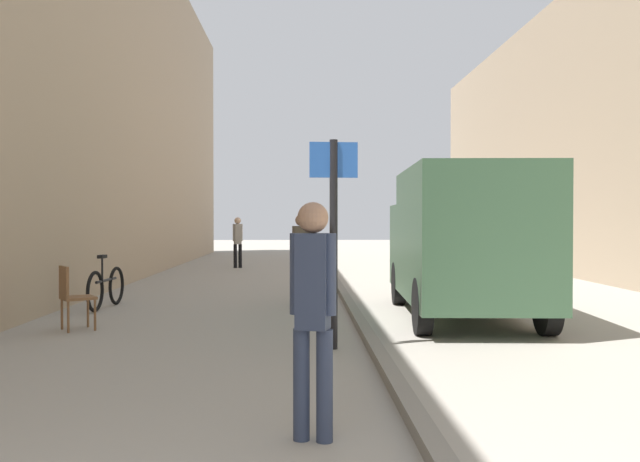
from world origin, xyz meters
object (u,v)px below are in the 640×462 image
street_sign_post (334,225)px  cafe_chair_near_window (72,293)px  pedestrian_mid_block (301,252)px  pedestrian_far_crossing (238,239)px  bicycle_leaning (106,287)px  delivery_van (462,240)px  pedestrian_main_foreground (313,303)px

street_sign_post → cafe_chair_near_window: (-3.72, 1.50, -1.00)m
pedestrian_mid_block → pedestrian_far_crossing: (-2.09, 9.61, -0.01)m
pedestrian_mid_block → bicycle_leaning: bearing=-162.6°
pedestrian_mid_block → delivery_van: (2.63, -2.03, 0.30)m
cafe_chair_near_window → pedestrian_far_crossing: bearing=142.3°
street_sign_post → cafe_chair_near_window: size_ratio=2.77×
bicycle_leaning → street_sign_post: bearing=-40.6°
delivery_van → cafe_chair_near_window: 6.10m
pedestrian_far_crossing → delivery_van: bearing=-88.9°
delivery_van → street_sign_post: bearing=-128.2°
delivery_van → bicycle_leaning: delivery_van is taller
pedestrian_mid_block → cafe_chair_near_window: pedestrian_mid_block is taller
pedestrian_far_crossing → bicycle_leaning: size_ratio=0.95×
street_sign_post → bicycle_leaning: (-3.94, 3.98, -1.16)m
delivery_van → bicycle_leaning: bearing=170.0°
bicycle_leaning → cafe_chair_near_window: 2.49m
pedestrian_mid_block → street_sign_post: 4.65m
pedestrian_main_foreground → pedestrian_far_crossing: 17.83m
pedestrian_mid_block → cafe_chair_near_window: 4.57m
pedestrian_main_foreground → delivery_van: (2.56, 6.07, 0.28)m
pedestrian_main_foreground → street_sign_post: size_ratio=0.67×
pedestrian_far_crossing → cafe_chair_near_window: pedestrian_far_crossing is taller
pedestrian_far_crossing → bicycle_leaning: bearing=-119.1°
pedestrian_far_crossing → cafe_chair_near_window: 12.77m
pedestrian_main_foreground → bicycle_leaning: size_ratio=0.98×
pedestrian_main_foreground → cafe_chair_near_window: (-3.40, 5.00, -0.46)m
street_sign_post → pedestrian_main_foreground: bearing=80.3°
pedestrian_far_crossing → delivery_van: (4.73, -11.63, 0.31)m
pedestrian_far_crossing → pedestrian_mid_block: bearing=-98.7°
delivery_van → cafe_chair_near_window: bearing=-167.0°
bicycle_leaning → cafe_chair_near_window: bearing=-80.4°
pedestrian_mid_block → cafe_chair_near_window: size_ratio=1.82×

